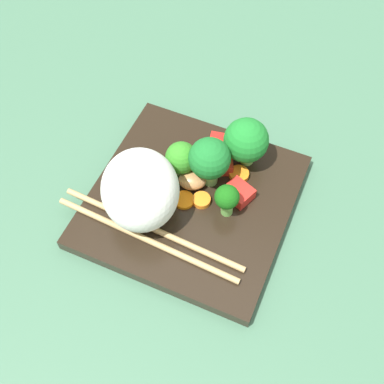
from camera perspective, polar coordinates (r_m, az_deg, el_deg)
ground_plane at (r=61.59cm, az=-0.08°, el=-1.92°), size 110.00×110.00×2.00cm
square_plate at (r=60.04cm, az=-0.08°, el=-1.03°), size 24.21×24.21×1.63cm
rice_mound at (r=55.00cm, az=-5.96°, el=0.25°), size 12.87×12.57×8.78cm
broccoli_floret_0 at (r=57.29cm, az=2.04°, el=3.76°), size 4.97×4.97×6.95cm
broccoli_floret_1 at (r=59.03cm, az=-1.23°, el=3.86°), size 3.89×3.89×5.11cm
broccoli_floret_2 at (r=59.55cm, az=6.24°, el=5.86°), size 5.45×5.45×6.92cm
broccoli_floret_3 at (r=55.90cm, az=3.99°, el=-0.85°), size 2.88×2.88×4.71cm
carrot_slice_0 at (r=58.71cm, az=1.06°, el=-1.01°), size 2.96×2.96×0.70cm
carrot_slice_1 at (r=61.94cm, az=0.79°, el=3.56°), size 4.18×4.18×0.70cm
carrot_slice_2 at (r=61.04cm, az=5.42°, el=2.04°), size 2.48×2.48×0.71cm
carrot_slice_3 at (r=58.91cm, az=-0.91°, el=-0.92°), size 3.47×3.47×0.43cm
pepper_chunk_0 at (r=62.79cm, az=2.78°, el=5.38°), size 3.53×3.11×1.85cm
pepper_chunk_1 at (r=59.05cm, az=5.38°, el=-0.08°), size 3.57×3.87×1.55cm
pepper_chunk_3 at (r=61.26cm, az=3.28°, el=3.37°), size 3.95×3.98×1.71cm
chicken_piece_0 at (r=59.49cm, az=0.05°, el=1.35°), size 3.73×4.14×2.00cm
chopstick_pair at (r=56.71cm, az=-4.94°, el=-4.81°), size 2.38×23.05×0.69cm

